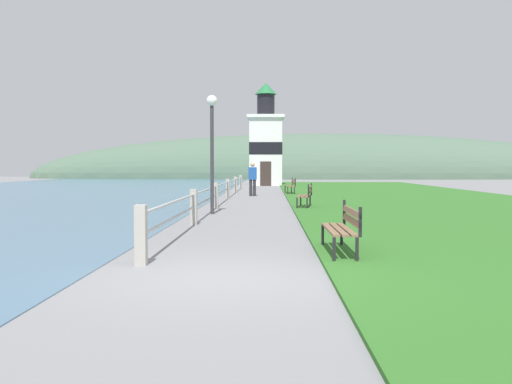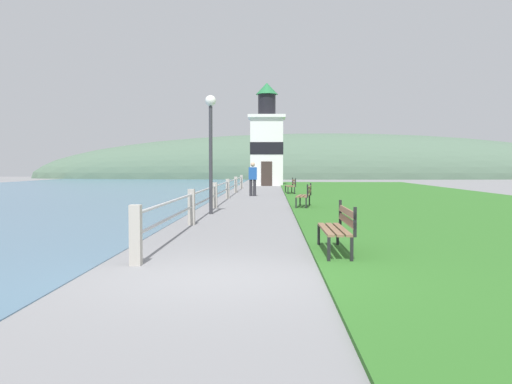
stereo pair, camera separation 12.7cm
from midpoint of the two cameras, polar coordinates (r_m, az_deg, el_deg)
The scene contains 10 objects.
ground_plane at distance 8.25m, azimuth -3.72°, elevation -8.58°, with size 160.00×160.00×0.00m, color slate.
grass_verge at distance 28.24m, azimuth 15.26°, elevation -0.69°, with size 12.00×57.91×0.06m.
seawall_railing at distance 25.08m, azimuth -3.52°, elevation 0.26°, with size 0.18×31.99×0.98m.
park_bench_near at distance 10.31m, azimuth 8.38°, elevation -3.32°, with size 0.48×1.99×0.94m.
park_bench_midway at distance 21.76m, azimuth 4.87°, elevation -0.22°, with size 0.70×1.77×0.94m.
park_bench_far at distance 32.69m, azimuth 3.43°, elevation 0.72°, with size 0.57×1.87×0.94m.
lighthouse at distance 47.84m, azimuth 0.91°, elevation 4.87°, with size 3.08×3.08×8.56m.
person_strolling at distance 30.68m, azimuth -0.46°, elevation 1.43°, with size 0.45×0.26×1.82m.
lamp_post at distance 19.12m, azimuth -4.62°, elevation 5.99°, with size 0.36×0.36×3.96m.
distant_hillside at distance 77.03m, azimuth 6.77°, elevation 1.37°, with size 80.00×16.00×12.00m.
Camera 1 is at (0.66, -8.06, 1.59)m, focal length 40.00 mm.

